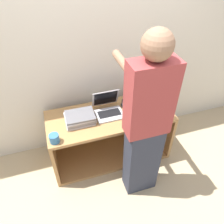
% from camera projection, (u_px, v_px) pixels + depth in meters
% --- Properties ---
extents(ground_plane, '(12.00, 12.00, 0.00)m').
position_uv_depth(ground_plane, '(117.00, 171.00, 2.72)').
color(ground_plane, tan).
extents(wall_back, '(8.00, 0.05, 2.40)m').
position_uv_depth(wall_back, '(99.00, 58.00, 2.48)').
color(wall_back, beige).
rests_on(wall_back, ground_plane).
extents(cart, '(1.45, 0.61, 0.67)m').
position_uv_depth(cart, '(108.00, 132.00, 2.78)').
color(cart, '#A87A47').
rests_on(cart, ground_plane).
extents(laptop_open, '(0.31, 0.32, 0.25)m').
position_uv_depth(laptop_open, '(108.00, 109.00, 2.52)').
color(laptop_open, '#B7B7BC').
rests_on(laptop_open, cart).
extents(laptop_stack_left, '(0.33, 0.25, 0.10)m').
position_uv_depth(laptop_stack_left, '(80.00, 118.00, 2.40)').
color(laptop_stack_left, '#B7B7BC').
rests_on(laptop_stack_left, cart).
extents(laptop_stack_right, '(0.33, 0.26, 0.10)m').
position_uv_depth(laptop_stack_right, '(137.00, 106.00, 2.56)').
color(laptop_stack_right, '#232326').
rests_on(laptop_stack_right, cart).
extents(person, '(0.40, 0.54, 1.83)m').
position_uv_depth(person, '(146.00, 126.00, 2.00)').
color(person, '#2D3342').
rests_on(person, ground_plane).
extents(mug, '(0.10, 0.10, 0.09)m').
position_uv_depth(mug, '(54.00, 138.00, 2.17)').
color(mug, teal).
rests_on(mug, cart).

